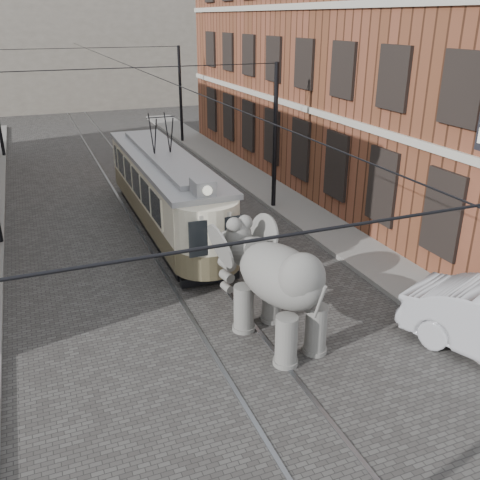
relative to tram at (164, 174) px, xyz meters
name	(u,v)px	position (x,y,z in m)	size (l,w,h in m)	color
ground	(201,291)	(-0.39, -5.57, -2.15)	(120.00, 120.00, 0.00)	#413F3C
tram_rails	(201,291)	(-0.39, -5.57, -2.14)	(1.54, 80.00, 0.02)	slate
sidewalk_right	(370,258)	(5.61, -5.57, -2.07)	(2.00, 60.00, 0.15)	slate
brick_building	(361,54)	(10.61, 3.43, 3.85)	(8.00, 26.00, 12.00)	brown
distant_block	(61,24)	(-0.39, 34.43, 4.85)	(28.00, 10.00, 14.00)	gray
catenary	(150,156)	(-0.59, -0.57, 0.85)	(11.00, 30.20, 6.00)	black
tram	(164,174)	(0.00, 0.00, 0.00)	(2.23, 10.82, 4.29)	beige
elephant	(280,291)	(0.62, -8.80, -0.73)	(2.54, 4.62, 2.83)	#63605B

